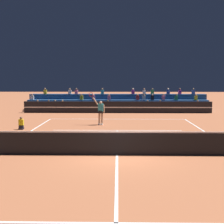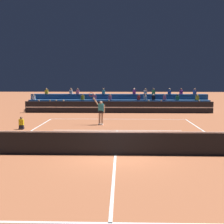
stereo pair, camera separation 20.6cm
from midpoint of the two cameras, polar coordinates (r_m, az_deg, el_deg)
ground_plane at (r=13.80m, az=1.04°, el=-7.90°), size 120.00×120.00×0.00m
court_lines at (r=13.80m, az=1.04°, el=-7.89°), size 11.10×23.90×0.01m
tennis_net at (r=13.68m, az=1.05°, el=-5.69°), size 12.00×0.10×1.10m
sponsor_banner_wall at (r=29.88m, az=1.39°, el=0.88°), size 18.00×0.26×1.10m
bleacher_stand at (r=32.40m, az=1.42°, el=1.49°), size 18.51×2.85×2.28m
ball_kid_courtside at (r=21.29m, az=-15.97°, el=-2.18°), size 0.30×0.36×0.84m
tennis_player at (r=22.34m, az=-1.83°, el=0.14°), size 1.20×0.43×2.40m
tennis_ball at (r=18.15m, az=1.74°, el=-4.34°), size 0.07×0.07×0.07m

